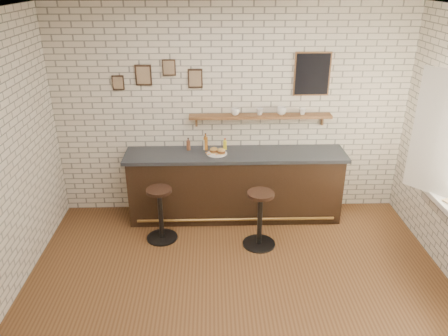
{
  "coord_description": "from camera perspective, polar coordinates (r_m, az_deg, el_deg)",
  "views": [
    {
      "loc": [
        -0.29,
        -3.95,
        3.33
      ],
      "look_at": [
        -0.14,
        0.9,
        1.14
      ],
      "focal_mm": 35.0,
      "sensor_mm": 36.0,
      "label": 1
    }
  ],
  "objects": [
    {
      "name": "bar_counter",
      "position": [
        6.32,
        1.46,
        -2.25
      ],
      "size": [
        3.1,
        0.65,
        1.01
      ],
      "color": "black",
      "rests_on": "ground"
    },
    {
      "name": "shelf_cup_d",
      "position": [
        6.25,
        10.23,
        7.26
      ],
      "size": [
        0.1,
        0.1,
        0.08
      ],
      "primitive_type": "imported",
      "rotation": [
        0.0,
        0.0,
        -0.09
      ],
      "color": "white",
      "rests_on": "wall_shelf"
    },
    {
      "name": "bitters_bottle_amber",
      "position": [
        6.2,
        -2.41,
        3.27
      ],
      "size": [
        0.06,
        0.06,
        0.25
      ],
      "color": "#9C5719",
      "rests_on": "bar_counter"
    },
    {
      "name": "bar_stool_left",
      "position": [
        5.9,
        -8.29,
        -5.76
      ],
      "size": [
        0.42,
        0.42,
        0.75
      ],
      "color": "black",
      "rests_on": "ground"
    },
    {
      "name": "wall_shelf",
      "position": [
        6.18,
        4.77,
        6.74
      ],
      "size": [
        2.0,
        0.18,
        0.18
      ],
      "color": "brown",
      "rests_on": "ground"
    },
    {
      "name": "shelf_cup_a",
      "position": [
        6.12,
        1.48,
        7.35
      ],
      "size": [
        0.13,
        0.13,
        0.1
      ],
      "primitive_type": "imported",
      "rotation": [
        0.0,
        0.0,
        0.08
      ],
      "color": "white",
      "rests_on": "wall_shelf"
    },
    {
      "name": "shelf_cup_c",
      "position": [
        6.19,
        7.51,
        7.39
      ],
      "size": [
        0.17,
        0.17,
        0.11
      ],
      "primitive_type": "imported",
      "rotation": [
        0.0,
        0.0,
        1.25
      ],
      "color": "white",
      "rests_on": "wall_shelf"
    },
    {
      "name": "back_wall_decor",
      "position": [
        6.09,
        3.21,
        12.06
      ],
      "size": [
        2.96,
        0.02,
        0.56
      ],
      "color": "black",
      "rests_on": "ground"
    },
    {
      "name": "condiment_bottle_yellow",
      "position": [
        6.21,
        0.12,
        3.04
      ],
      "size": [
        0.05,
        0.05,
        0.17
      ],
      "color": "yellow",
      "rests_on": "bar_counter"
    },
    {
      "name": "bitters_bottle_brown",
      "position": [
        6.22,
        -4.67,
        3.0
      ],
      "size": [
        0.06,
        0.06,
        0.18
      ],
      "color": "brown",
      "rests_on": "bar_counter"
    },
    {
      "name": "bitters_bottle_white",
      "position": [
        6.2,
        -2.49,
        3.11
      ],
      "size": [
        0.05,
        0.05,
        0.2
      ],
      "color": "silver",
      "rests_on": "bar_counter"
    },
    {
      "name": "potato_chips",
      "position": [
        6.07,
        -1.11,
        1.95
      ],
      "size": [
        0.26,
        0.18,
        0.0
      ],
      "color": "#CE8F48",
      "rests_on": "sandwich_plate"
    },
    {
      "name": "shelf_cup_b",
      "position": [
        6.15,
        4.7,
        7.34
      ],
      "size": [
        0.14,
        0.14,
        0.09
      ],
      "primitive_type": "imported",
      "rotation": [
        0.0,
        0.0,
        0.88
      ],
      "color": "white",
      "rests_on": "wall_shelf"
    },
    {
      "name": "bar_stool_right",
      "position": [
        5.72,
        4.71,
        -6.43
      ],
      "size": [
        0.43,
        0.43,
        0.78
      ],
      "color": "black",
      "rests_on": "ground"
    },
    {
      "name": "ground",
      "position": [
        5.18,
        1.92,
        -15.81
      ],
      "size": [
        5.0,
        5.0,
        0.0
      ],
      "primitive_type": "plane",
      "color": "brown",
      "rests_on": "ground"
    },
    {
      "name": "ciabatta_sandwich",
      "position": [
        6.07,
        -0.85,
        2.28
      ],
      "size": [
        0.23,
        0.16,
        0.07
      ],
      "color": "tan",
      "rests_on": "sandwich_plate"
    },
    {
      "name": "sandwich_plate",
      "position": [
        6.08,
        -0.94,
        1.91
      ],
      "size": [
        0.28,
        0.28,
        0.01
      ],
      "primitive_type": "cylinder",
      "color": "white",
      "rests_on": "bar_counter"
    }
  ]
}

